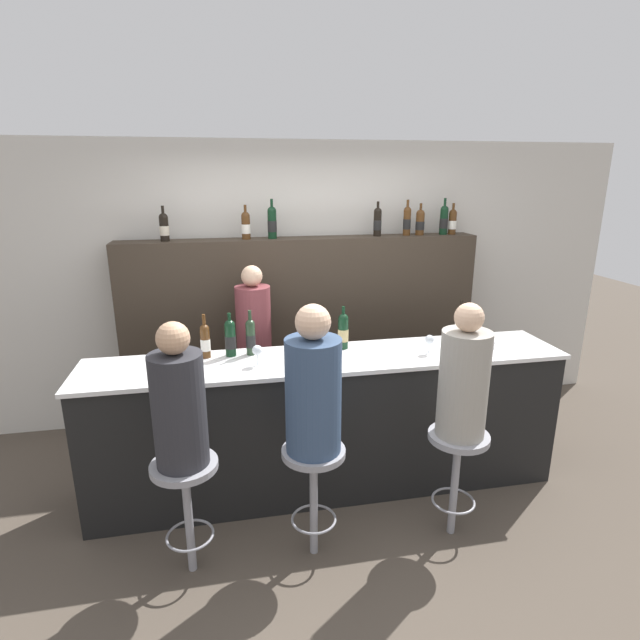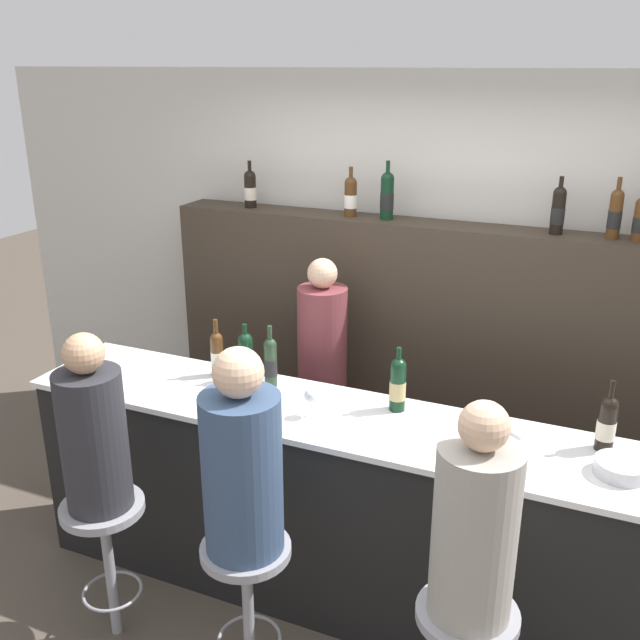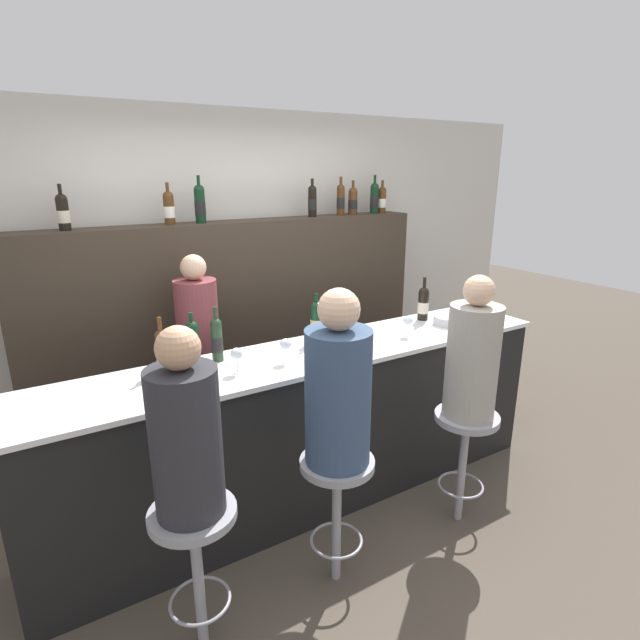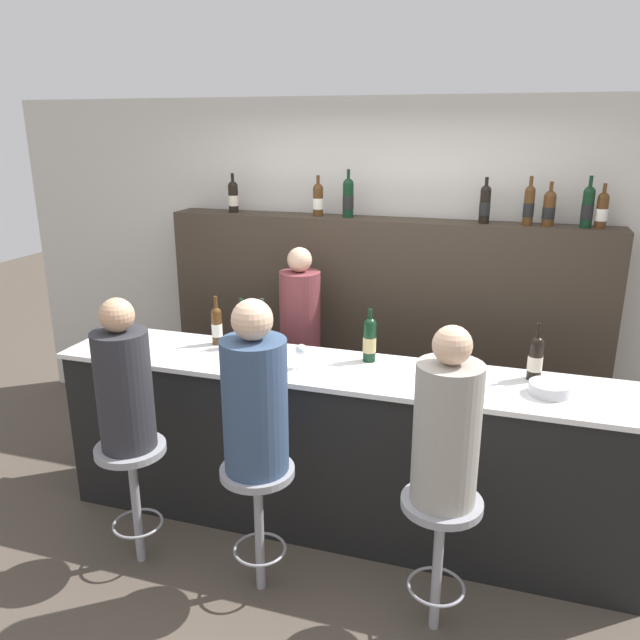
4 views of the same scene
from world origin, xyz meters
name	(u,v)px [view 2 (image 2 of 4)]	position (x,y,z in m)	size (l,w,h in m)	color
ground_plane	(332,637)	(0.00, 0.00, 0.00)	(16.00, 16.00, 0.00)	#4C4238
wall_back	(435,288)	(0.00, 1.66, 1.30)	(6.40, 0.05, 2.60)	beige
bar_counter	(355,513)	(0.00, 0.28, 0.53)	(3.44, 0.61, 1.05)	black
back_bar_cabinet	(422,363)	(0.00, 1.43, 0.88)	(3.23, 0.28, 1.76)	#382D23
wine_bottle_counter_0	(217,353)	(-0.85, 0.45, 1.18)	(0.07, 0.07, 0.32)	#4C2D14
wine_bottle_counter_1	(246,357)	(-0.68, 0.45, 1.19)	(0.08, 0.08, 0.32)	black
wine_bottle_counter_2	(270,362)	(-0.54, 0.45, 1.19)	(0.07, 0.07, 0.33)	#233823
wine_bottle_counter_3	(398,384)	(0.15, 0.45, 1.19)	(0.08, 0.08, 0.32)	black
wine_bottle_counter_4	(607,423)	(1.08, 0.45, 1.18)	(0.08, 0.08, 0.32)	black
wine_bottle_backbar_0	(250,189)	(-1.17, 1.43, 1.88)	(0.08, 0.08, 0.29)	black
wine_bottle_backbar_1	(351,196)	(-0.49, 1.43, 1.88)	(0.08, 0.08, 0.29)	#4C2D14
wine_bottle_backbar_2	(387,195)	(-0.26, 1.43, 1.90)	(0.08, 0.08, 0.34)	black
wine_bottle_backbar_3	(558,210)	(0.70, 1.43, 1.89)	(0.07, 0.07, 0.31)	black
wine_bottle_backbar_4	(615,214)	(0.98, 1.43, 1.89)	(0.07, 0.07, 0.32)	#4C2D14
wine_glass_0	(254,385)	(-0.51, 0.22, 1.16)	(0.07, 0.07, 0.15)	silver
wine_glass_1	(311,397)	(-0.20, 0.22, 1.16)	(0.07, 0.07, 0.14)	silver
wine_glass_2	(515,437)	(0.73, 0.22, 1.15)	(0.07, 0.07, 0.14)	silver
metal_bowl	(621,468)	(1.15, 0.26, 1.08)	(0.21, 0.21, 0.06)	#B7B7BC
tasting_menu	(375,435)	(0.13, 0.17, 1.05)	(0.21, 0.30, 0.00)	white
bar_stool_left	(105,533)	(-0.98, -0.39, 0.57)	(0.38, 0.38, 0.73)	gray
guest_seated_left	(93,433)	(-0.98, -0.39, 1.10)	(0.29, 0.29, 0.83)	#28282D
bar_stool_middle	(247,577)	(-0.23, -0.39, 0.57)	(0.38, 0.38, 0.73)	gray
guest_seated_middle	(242,464)	(-0.23, -0.39, 1.12)	(0.33, 0.33, 0.89)	#334766
guest_seated_right	(475,525)	(0.70, -0.39, 1.10)	(0.30, 0.30, 0.85)	gray
bartender	(322,398)	(-0.48, 0.99, 0.75)	(0.29, 0.29, 1.60)	brown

